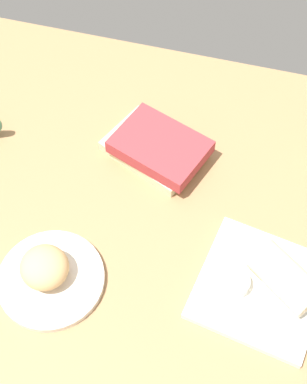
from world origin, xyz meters
TOP-DOWN VIEW (x-y plane):
  - dining_table at (0.00, 0.00)cm, footprint 110.00×90.00cm
  - round_plate at (-7.95, -18.59)cm, footprint 19.44×19.44cm
  - scone_pastry at (-8.81, -18.08)cm, footprint 12.30×12.24cm
  - square_plate at (28.82, -10.43)cm, footprint 24.71×24.71cm
  - sauce_cup at (24.18, -11.79)cm, footprint 5.35×5.35cm
  - breakfast_wrap at (32.53, -9.35)cm, footprint 13.93×12.55cm
  - book_stack at (3.43, 13.77)cm, footprint 23.80×20.06cm

SIDE VIEW (x-z plane):
  - dining_table at x=0.00cm, z-range 0.00..4.00cm
  - round_plate at x=-7.95cm, z-range 4.00..5.40cm
  - square_plate at x=28.82cm, z-range 4.00..5.60cm
  - book_stack at x=3.43cm, z-range 3.95..9.42cm
  - sauce_cup at x=24.18cm, z-range 5.70..8.47cm
  - scone_pastry at x=-8.81cm, z-range 5.40..11.24cm
  - breakfast_wrap at x=32.53cm, z-range 5.60..12.25cm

